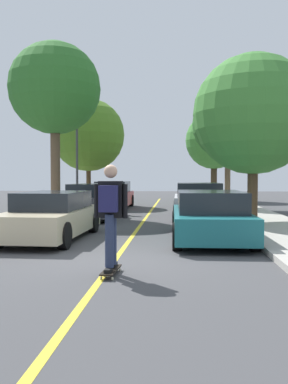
{
  "coord_description": "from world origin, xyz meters",
  "views": [
    {
      "loc": [
        1.24,
        -8.39,
        1.69
      ],
      "look_at": [
        0.04,
        7.24,
        1.11
      ],
      "focal_mm": 39.38,
      "sensor_mm": 36.0,
      "label": 1
    }
  ],
  "objects_px": {
    "parked_car_left_far": "(113,195)",
    "parked_car_right_near": "(198,201)",
    "parked_car_left_near": "(92,202)",
    "street_tree_left_near": "(88,135)",
    "street_tree_right_nearest": "(253,115)",
    "streetlamp": "(77,139)",
    "skateboard": "(111,270)",
    "skateboarder": "(110,210)",
    "street_tree_left_nearest": "(55,89)",
    "parked_car_left_nearest": "(52,216)",
    "street_tree_right_far": "(214,141)",
    "parked_car_right_nearest": "(210,216)",
    "street_tree_right_near": "(228,124)"
  },
  "relations": [
    {
      "from": "parked_car_left_near",
      "to": "parked_car_right_near",
      "type": "xyz_separation_m",
      "value": [
        4.24,
        0.26,
        0.03
      ]
    },
    {
      "from": "parked_car_left_near",
      "to": "skateboarder",
      "type": "distance_m",
      "value": 9.84
    },
    {
      "from": "parked_car_left_far",
      "to": "street_tree_left_nearest",
      "type": "height_order",
      "value": "street_tree_left_nearest"
    },
    {
      "from": "street_tree_right_far",
      "to": "streetlamp",
      "type": "height_order",
      "value": "streetlamp"
    },
    {
      "from": "street_tree_right_nearest",
      "to": "streetlamp",
      "type": "bearing_deg",
      "value": 138.92
    },
    {
      "from": "street_tree_left_near",
      "to": "streetlamp",
      "type": "height_order",
      "value": "streetlamp"
    },
    {
      "from": "parked_car_left_far",
      "to": "parked_car_right_near",
      "type": "distance_m",
      "value": 6.73
    },
    {
      "from": "street_tree_left_nearest",
      "to": "street_tree_right_nearest",
      "type": "height_order",
      "value": "street_tree_left_nearest"
    },
    {
      "from": "parked_car_right_nearest",
      "to": "street_tree_left_near",
      "type": "xyz_separation_m",
      "value": [
        -5.97,
        12.95,
        3.45
      ]
    },
    {
      "from": "parked_car_left_near",
      "to": "street_tree_right_near",
      "type": "xyz_separation_m",
      "value": [
        5.97,
        5.11,
        3.66
      ]
    },
    {
      "from": "parked_car_left_far",
      "to": "street_tree_left_near",
      "type": "bearing_deg",
      "value": 130.67
    },
    {
      "from": "street_tree_left_near",
      "to": "streetlamp",
      "type": "distance_m",
      "value": 2.79
    },
    {
      "from": "parked_car_left_near",
      "to": "street_tree_right_near",
      "type": "height_order",
      "value": "street_tree_right_near"
    },
    {
      "from": "parked_car_left_near",
      "to": "street_tree_right_nearest",
      "type": "height_order",
      "value": "street_tree_right_nearest"
    },
    {
      "from": "street_tree_right_nearest",
      "to": "street_tree_right_far",
      "type": "relative_size",
      "value": 0.95
    },
    {
      "from": "parked_car_left_near",
      "to": "street_tree_right_nearest",
      "type": "bearing_deg",
      "value": -18.29
    },
    {
      "from": "street_tree_right_nearest",
      "to": "skateboard",
      "type": "height_order",
      "value": "street_tree_right_nearest"
    },
    {
      "from": "skateboarder",
      "to": "streetlamp",
      "type": "bearing_deg",
      "value": 105.56
    },
    {
      "from": "street_tree_left_nearest",
      "to": "street_tree_right_far",
      "type": "distance_m",
      "value": 14.44
    },
    {
      "from": "street_tree_left_near",
      "to": "parked_car_right_near",
      "type": "bearing_deg",
      "value": -50.52
    },
    {
      "from": "parked_car_right_near",
      "to": "street_tree_right_far",
      "type": "bearing_deg",
      "value": 82.23
    },
    {
      "from": "parked_car_left_near",
      "to": "street_tree_left_near",
      "type": "distance_m",
      "value": 8.42
    },
    {
      "from": "parked_car_left_nearest",
      "to": "parked_car_right_nearest",
      "type": "distance_m",
      "value": 4.24
    },
    {
      "from": "parked_car_left_near",
      "to": "parked_car_left_far",
      "type": "xyz_separation_m",
      "value": [
        -0.0,
        5.49,
        0.01
      ]
    },
    {
      "from": "parked_car_right_near",
      "to": "streetlamp",
      "type": "xyz_separation_m",
      "value": [
        -5.99,
        4.49,
        2.9
      ]
    },
    {
      "from": "skateboarder",
      "to": "street_tree_right_nearest",
      "type": "bearing_deg",
      "value": 63.89
    },
    {
      "from": "parked_car_left_near",
      "to": "street_tree_left_near",
      "type": "relative_size",
      "value": 0.69
    },
    {
      "from": "parked_car_left_near",
      "to": "parked_car_right_nearest",
      "type": "bearing_deg",
      "value": -52.11
    },
    {
      "from": "streetlamp",
      "to": "skateboarder",
      "type": "height_order",
      "value": "streetlamp"
    },
    {
      "from": "parked_car_left_near",
      "to": "street_tree_right_far",
      "type": "bearing_deg",
      "value": 65.25
    },
    {
      "from": "parked_car_left_far",
      "to": "street_tree_right_far",
      "type": "distance_m",
      "value": 10.16
    },
    {
      "from": "parked_car_right_nearest",
      "to": "parked_car_right_near",
      "type": "height_order",
      "value": "parked_car_right_near"
    },
    {
      "from": "parked_car_left_nearest",
      "to": "street_tree_right_far",
      "type": "relative_size",
      "value": 0.74
    },
    {
      "from": "street_tree_left_nearest",
      "to": "parked_car_left_near",
      "type": "bearing_deg",
      "value": -24.42
    },
    {
      "from": "parked_car_right_near",
      "to": "skateboarder",
      "type": "bearing_deg",
      "value": -101.47
    },
    {
      "from": "street_tree_left_nearest",
      "to": "parked_car_right_nearest",
      "type": "bearing_deg",
      "value": -46.23
    },
    {
      "from": "parked_car_right_nearest",
      "to": "parked_car_left_nearest",
      "type": "bearing_deg",
      "value": -179.11
    },
    {
      "from": "street_tree_left_nearest",
      "to": "street_tree_right_far",
      "type": "bearing_deg",
      "value": 57.66
    },
    {
      "from": "street_tree_left_near",
      "to": "street_tree_right_near",
      "type": "relative_size",
      "value": 1.0
    },
    {
      "from": "parked_car_left_near",
      "to": "parked_car_right_nearest",
      "type": "xyz_separation_m",
      "value": [
        4.24,
        -5.44,
        -0.04
      ]
    },
    {
      "from": "street_tree_right_nearest",
      "to": "skateboarder",
      "type": "xyz_separation_m",
      "value": [
        -3.73,
        -7.6,
        -2.67
      ]
    },
    {
      "from": "street_tree_left_nearest",
      "to": "street_tree_left_near",
      "type": "height_order",
      "value": "street_tree_left_nearest"
    },
    {
      "from": "street_tree_left_nearest",
      "to": "street_tree_left_near",
      "type": "distance_m",
      "value": 6.84
    },
    {
      "from": "parked_car_left_near",
      "to": "skateboard",
      "type": "relative_size",
      "value": 4.91
    },
    {
      "from": "parked_car_right_nearest",
      "to": "parked_car_right_near",
      "type": "distance_m",
      "value": 5.71
    },
    {
      "from": "street_tree_right_far",
      "to": "streetlamp",
      "type": "xyz_separation_m",
      "value": [
        -7.72,
        -8.19,
        -0.55
      ]
    },
    {
      "from": "parked_car_right_near",
      "to": "skateboarder",
      "type": "xyz_separation_m",
      "value": [
        -2.0,
        -9.84,
        0.41
      ]
    },
    {
      "from": "street_tree_left_nearest",
      "to": "street_tree_right_near",
      "type": "bearing_deg",
      "value": 29.33
    },
    {
      "from": "parked_car_left_nearest",
      "to": "parked_car_left_near",
      "type": "height_order",
      "value": "parked_car_left_near"
    },
    {
      "from": "parked_car_left_far",
      "to": "parked_car_right_nearest",
      "type": "height_order",
      "value": "parked_car_left_far"
    }
  ]
}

